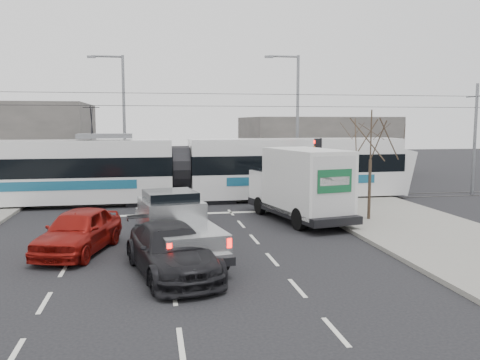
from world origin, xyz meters
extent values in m
plane|color=black|center=(0.00, 0.00, 0.00)|extent=(120.00, 120.00, 0.00)
cube|color=gray|center=(9.00, 0.00, 0.07)|extent=(6.00, 60.00, 0.15)
cube|color=#33302D|center=(0.00, 10.00, 0.01)|extent=(60.00, 1.60, 0.03)
cube|color=slate|center=(12.00, 24.00, 2.50)|extent=(12.00, 10.00, 5.00)
cylinder|color=#47382B|center=(7.60, 2.50, 1.52)|extent=(0.14, 0.14, 2.75)
cylinder|color=#47382B|center=(7.60, 2.50, 4.03)|extent=(0.07, 0.07, 2.25)
cylinder|color=black|center=(6.60, 6.50, 1.95)|extent=(0.12, 0.12, 3.60)
cube|color=black|center=(6.40, 6.50, 3.25)|extent=(0.28, 0.28, 0.95)
cylinder|color=#FF0C07|center=(6.25, 6.50, 3.55)|extent=(0.06, 0.20, 0.20)
cylinder|color=orange|center=(6.25, 6.50, 3.25)|extent=(0.06, 0.20, 0.20)
cylinder|color=#05330C|center=(6.25, 6.50, 2.95)|extent=(0.06, 0.20, 0.20)
cube|color=white|center=(6.58, 6.35, 2.45)|extent=(0.02, 0.30, 0.40)
cylinder|color=slate|center=(7.50, 14.00, 4.50)|extent=(0.20, 0.20, 9.00)
cylinder|color=slate|center=(6.50, 14.00, 8.90)|extent=(2.00, 0.14, 0.14)
cube|color=slate|center=(5.50, 14.00, 8.85)|extent=(0.55, 0.25, 0.14)
cylinder|color=slate|center=(-4.00, 16.00, 4.50)|extent=(0.20, 0.20, 9.00)
cylinder|color=slate|center=(-5.00, 16.00, 8.90)|extent=(2.00, 0.14, 0.14)
cube|color=slate|center=(-6.00, 16.00, 8.85)|extent=(0.55, 0.25, 0.14)
cylinder|color=black|center=(0.00, 10.00, 5.50)|extent=(60.00, 0.03, 0.03)
cylinder|color=black|center=(0.00, 10.00, 6.20)|extent=(60.00, 0.03, 0.03)
cylinder|color=slate|center=(18.00, 10.00, 3.50)|extent=(0.20, 0.20, 7.00)
cube|color=white|center=(-7.47, 9.56, 1.01)|extent=(12.66, 2.91, 1.53)
cube|color=black|center=(-7.47, 9.56, 2.19)|extent=(12.72, 2.94, 1.04)
cube|color=white|center=(-7.47, 9.56, 3.13)|extent=(12.65, 2.81, 0.97)
cube|color=#175473|center=(-7.44, 8.23, 1.29)|extent=(8.82, 0.21, 0.49)
cube|color=white|center=(6.22, 9.86, 1.01)|extent=(12.66, 2.91, 1.53)
cube|color=black|center=(6.22, 9.86, 2.19)|extent=(12.72, 2.94, 1.04)
cube|color=white|center=(6.22, 9.86, 3.13)|extent=(12.65, 2.81, 0.97)
cube|color=#175473|center=(6.25, 8.52, 1.29)|extent=(8.82, 0.21, 0.49)
cylinder|color=black|center=(-0.62, 9.71, 1.98)|extent=(1.03, 2.56, 2.54)
cube|color=slate|center=(-4.73, 9.62, 3.84)|extent=(2.97, 1.65, 0.24)
cube|color=black|center=(-2.68, 9.66, 0.18)|extent=(2.00, 2.29, 0.35)
cube|color=black|center=(1.43, 9.75, 0.18)|extent=(2.00, 2.29, 0.35)
cube|color=black|center=(9.65, 9.93, 0.18)|extent=(2.00, 2.29, 0.35)
cube|color=black|center=(-1.39, -2.28, 0.56)|extent=(3.05, 6.15, 0.25)
cube|color=#A4A6A9|center=(-1.58, -1.24, 1.27)|extent=(2.40, 2.79, 1.17)
cube|color=black|center=(-1.60, -1.14, 1.88)|extent=(2.01, 2.05, 0.56)
cube|color=#A4A6A9|center=(-1.84, 0.15, 1.03)|extent=(2.09, 1.39, 0.56)
cube|color=#A4A6A9|center=(-1.16, -3.55, 0.96)|extent=(2.43, 2.96, 0.66)
cube|color=silver|center=(-0.89, -5.06, 0.69)|extent=(1.87, 0.52, 0.18)
cube|color=#FF0C07|center=(-1.78, -5.10, 1.07)|extent=(0.15, 0.11, 0.28)
cube|color=#FF0C07|center=(-0.03, -4.78, 1.07)|extent=(0.15, 0.11, 0.28)
cylinder|color=black|center=(-2.65, -0.59, 0.41)|extent=(0.43, 0.85, 0.81)
cylinder|color=black|center=(-0.81, -0.26, 0.41)|extent=(0.43, 0.85, 0.81)
cylinder|color=black|center=(-1.97, -4.30, 0.41)|extent=(0.43, 0.85, 0.81)
cylinder|color=black|center=(-0.14, -3.96, 0.41)|extent=(0.43, 0.85, 0.81)
cube|color=black|center=(4.52, 3.39, 0.53)|extent=(3.69, 7.10, 0.34)
cube|color=white|center=(3.98, 5.91, 1.35)|extent=(2.50, 2.05, 1.55)
cube|color=black|center=(3.96, 6.04, 1.93)|extent=(2.09, 1.46, 0.58)
cube|color=silver|center=(4.67, 2.73, 1.96)|extent=(3.24, 4.99, 2.85)
cube|color=silver|center=(5.15, 0.50, 1.96)|extent=(2.01, 0.48, 2.51)
cube|color=#12522D|center=(5.16, 0.45, 2.19)|extent=(1.59, 0.36, 0.97)
cube|color=black|center=(5.19, 0.28, 0.44)|extent=(2.09, 0.68, 0.17)
cylinder|color=black|center=(3.07, 5.30, 0.44)|extent=(0.47, 0.91, 0.87)
cylinder|color=black|center=(5.07, 5.73, 0.44)|extent=(0.47, 0.91, 0.87)
cylinder|color=black|center=(3.92, 1.33, 0.48)|extent=(0.49, 1.01, 0.97)
cylinder|color=black|center=(5.92, 1.76, 0.48)|extent=(0.49, 1.01, 0.97)
cube|color=black|center=(5.50, 4.60, 0.51)|extent=(3.25, 4.91, 0.23)
cube|color=black|center=(5.20, 5.38, 1.15)|extent=(2.26, 2.41, 1.06)
cube|color=black|center=(5.17, 5.46, 1.70)|extent=(1.85, 1.81, 0.51)
cube|color=black|center=(4.80, 6.41, 0.94)|extent=(1.81, 1.36, 0.51)
cube|color=black|center=(5.87, 3.66, 0.88)|extent=(2.31, 2.54, 0.60)
cube|color=silver|center=(6.30, 2.54, 0.63)|extent=(1.52, 0.72, 0.17)
cube|color=#590505|center=(5.57, 2.36, 0.97)|extent=(0.15, 0.12, 0.26)
cube|color=#590505|center=(6.96, 2.90, 0.97)|extent=(0.15, 0.12, 0.26)
cylinder|color=black|center=(4.24, 5.70, 0.37)|extent=(0.51, 0.78, 0.74)
cylinder|color=black|center=(5.70, 6.26, 0.37)|extent=(0.51, 0.78, 0.74)
cylinder|color=black|center=(5.30, 2.95, 0.37)|extent=(0.51, 0.78, 0.74)
cylinder|color=black|center=(6.76, 3.51, 0.37)|extent=(0.51, 0.78, 0.74)
imported|color=black|center=(-1.35, 2.85, 0.63)|extent=(2.17, 4.58, 1.27)
imported|color=maroon|center=(-4.81, -0.95, 0.79)|extent=(3.06, 4.98, 1.58)
imported|color=black|center=(-1.69, -4.12, 0.75)|extent=(3.17, 5.50, 1.50)
camera|label=1|loc=(-2.22, -19.20, 4.61)|focal=38.00mm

